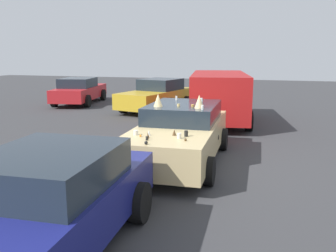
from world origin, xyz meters
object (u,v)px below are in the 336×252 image
parked_van_row_back_center (219,95)px  parked_sedan_near_left (42,208)px  parked_sedan_row_back_far (79,91)px  art_car_decorated (180,133)px  parked_sedan_far_left (157,95)px

parked_van_row_back_center → parked_sedan_near_left: parked_van_row_back_center is taller
parked_sedan_row_back_far → parked_van_row_back_center: bearing=-123.5°
parked_sedan_near_left → art_car_decorated: bearing=170.0°
parked_van_row_back_center → parked_sedan_far_left: 4.00m
parked_sedan_far_left → parked_van_row_back_center: bearing=68.2°
art_car_decorated → parked_sedan_row_back_far: size_ratio=0.99×
parked_van_row_back_center → parked_sedan_near_left: bearing=-13.8°
parked_sedan_near_left → parked_sedan_far_left: size_ratio=0.96×
parked_sedan_near_left → parked_van_row_back_center: bearing=173.1°
parked_sedan_row_back_far → parked_sedan_far_left: size_ratio=1.02×
parked_sedan_row_back_far → art_car_decorated: bearing=-149.0°
art_car_decorated → parked_sedan_row_back_far: art_car_decorated is taller
parked_sedan_near_left → parked_sedan_row_back_far: bearing=-154.8°
parked_sedan_near_left → parked_sedan_row_back_far: size_ratio=0.94×
art_car_decorated → parked_sedan_far_left: 8.38m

